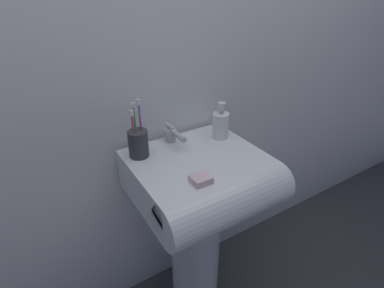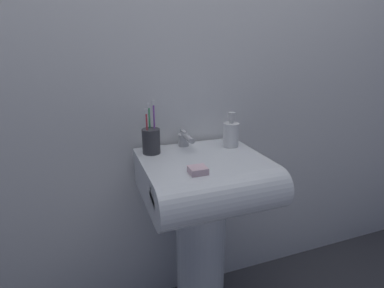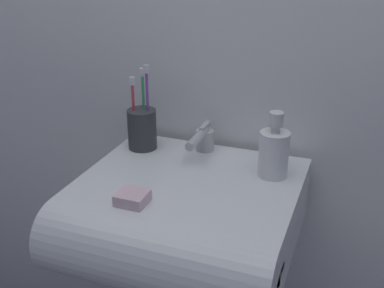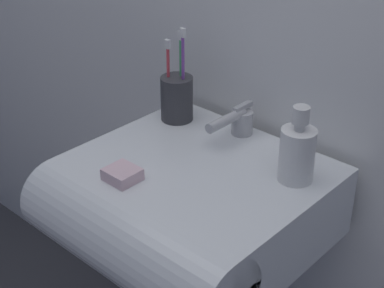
% 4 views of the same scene
% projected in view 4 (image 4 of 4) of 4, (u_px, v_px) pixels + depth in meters
% --- Properties ---
extents(sink_basin, '(0.49, 0.48, 0.16)m').
position_uv_depth(sink_basin, '(183.00, 208.00, 1.19)').
color(sink_basin, white).
rests_on(sink_basin, sink_pedestal).
extents(faucet, '(0.05, 0.14, 0.07)m').
position_uv_depth(faucet, '(237.00, 121.00, 1.27)').
color(faucet, '#B7B7BC').
rests_on(faucet, sink_basin).
extents(toothbrush_cup, '(0.07, 0.07, 0.22)m').
position_uv_depth(toothbrush_cup, '(177.00, 97.00, 1.34)').
color(toothbrush_cup, '#38383D').
rests_on(toothbrush_cup, sink_basin).
extents(soap_bottle, '(0.07, 0.07, 0.15)m').
position_uv_depth(soap_bottle, '(297.00, 152.00, 1.11)').
color(soap_bottle, white).
rests_on(soap_bottle, sink_basin).
extents(bar_soap, '(0.06, 0.06, 0.02)m').
position_uv_depth(bar_soap, '(122.00, 174.00, 1.13)').
color(bar_soap, silver).
rests_on(bar_soap, sink_basin).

